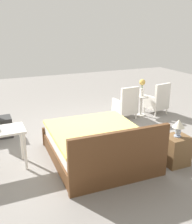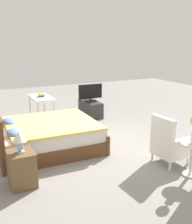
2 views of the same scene
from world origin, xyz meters
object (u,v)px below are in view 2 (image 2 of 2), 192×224
(table_lamp, at_px, (19,139))
(book_stack, at_px, (41,95))
(tv_flatscreen, at_px, (90,92))
(nightstand, at_px, (22,169))
(tv_stand, at_px, (90,109))
(vanity_desk, at_px, (41,101))
(bed, at_px, (46,136))
(armchair_by_window_right, at_px, (169,144))
(side_table, at_px, (192,155))

(table_lamp, xyz_separation_m, book_stack, (3.08, -1.16, 0.01))
(tv_flatscreen, bearing_deg, nightstand, 139.56)
(book_stack, bearing_deg, tv_stand, -88.73)
(table_lamp, height_order, vanity_desk, table_lamp)
(bed, relative_size, book_stack, 10.19)
(tv_flatscreen, height_order, book_stack, tv_flatscreen)
(tv_stand, bearing_deg, armchair_by_window_right, 178.84)
(bed, xyz_separation_m, tv_flatscreen, (1.87, -1.91, 0.43))
(bed, height_order, tv_flatscreen, tv_flatscreen)
(armchair_by_window_right, xyz_separation_m, tv_flatscreen, (3.54, -0.07, 0.36))
(bed, xyz_separation_m, nightstand, (-1.25, 0.74, -0.02))
(bed, height_order, armchair_by_window_right, bed)
(side_table, distance_m, table_lamp, 2.82)
(bed, height_order, nightstand, bed)
(bed, relative_size, tv_flatscreen, 2.81)
(tv_flatscreen, xyz_separation_m, vanity_desk, (-0.05, 1.51, -0.09))
(tv_stand, relative_size, book_stack, 4.69)
(vanity_desk, height_order, book_stack, book_stack)
(bed, bearing_deg, side_table, -139.33)
(vanity_desk, bearing_deg, book_stack, -58.33)
(side_table, bearing_deg, table_lamp, 70.26)
(bed, distance_m, tv_flatscreen, 2.71)
(side_table, xyz_separation_m, tv_stand, (4.06, -0.03, -0.13))
(side_table, height_order, book_stack, book_stack)
(tv_stand, relative_size, vanity_desk, 0.92)
(bed, bearing_deg, armchair_by_window_right, -132.21)
(table_lamp, bearing_deg, tv_flatscreen, -40.45)
(tv_stand, xyz_separation_m, book_stack, (-0.03, 1.49, 0.56))
(vanity_desk, bearing_deg, side_table, -159.69)
(bed, relative_size, armchair_by_window_right, 2.27)
(tv_stand, bearing_deg, tv_flatscreen, -1.85)
(bed, xyz_separation_m, side_table, (-2.19, -1.89, 0.07))
(side_table, relative_size, table_lamp, 1.76)
(tv_stand, distance_m, vanity_desk, 1.57)
(side_table, height_order, tv_stand, side_table)
(armchair_by_window_right, height_order, book_stack, armchair_by_window_right)
(side_table, bearing_deg, nightstand, 70.26)
(bed, distance_m, side_table, 2.89)
(nightstand, height_order, vanity_desk, vanity_desk)
(bed, distance_m, vanity_desk, 1.89)
(armchair_by_window_right, relative_size, tv_flatscreen, 1.24)
(nightstand, distance_m, vanity_desk, 3.29)
(nightstand, bearing_deg, vanity_desk, -20.44)
(table_lamp, xyz_separation_m, tv_stand, (3.11, -2.66, -0.54))
(armchair_by_window_right, height_order, vanity_desk, armchair_by_window_right)
(tv_flatscreen, relative_size, book_stack, 3.63)
(tv_flatscreen, bearing_deg, side_table, 179.61)
(bed, height_order, vanity_desk, bed)
(side_table, relative_size, tv_flatscreen, 0.78)
(nightstand, bearing_deg, side_table, -109.74)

